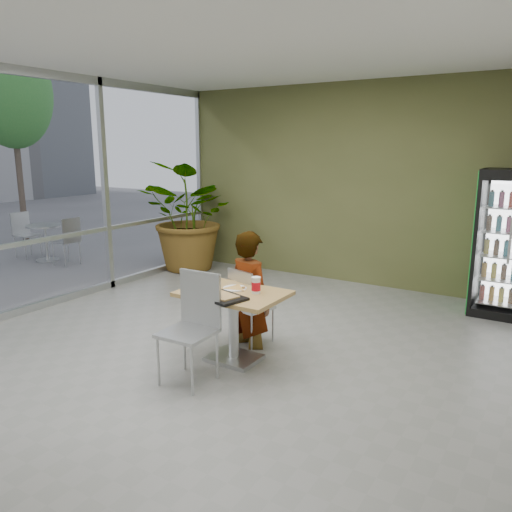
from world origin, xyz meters
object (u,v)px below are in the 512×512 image
at_px(chair_far, 246,301).
at_px(potted_plant, 192,216).
at_px(chair_near, 194,318).
at_px(cafeteria_tray, 222,297).
at_px(soda_cup, 256,285).
at_px(dining_table, 233,311).
at_px(seated_woman, 250,301).
at_px(beverage_fridge, 512,244).

xyz_separation_m(chair_far, potted_plant, (-2.73, 2.42, 0.47)).
distance_m(chair_near, cafeteria_tray, 0.34).
xyz_separation_m(soda_cup, cafeteria_tray, (-0.18, -0.33, -0.07)).
distance_m(dining_table, cafeteria_tray, 0.35).
height_order(chair_far, potted_plant, potted_plant).
distance_m(soda_cup, cafeteria_tray, 0.39).
bearing_deg(soda_cup, chair_far, 134.26).
relative_size(chair_near, soda_cup, 6.16).
bearing_deg(seated_woman, beverage_fridge, -117.24).
bearing_deg(potted_plant, chair_near, -50.75).
bearing_deg(chair_far, cafeteria_tray, 118.89).
relative_size(dining_table, seated_woman, 0.66).
bearing_deg(beverage_fridge, chair_far, -132.01).
distance_m(chair_near, seated_woman, 1.02).
bearing_deg(potted_plant, dining_table, -45.00).
xyz_separation_m(dining_table, beverage_fridge, (2.25, 3.11, 0.43)).
height_order(dining_table, chair_near, chair_near).
relative_size(dining_table, beverage_fridge, 0.55).
xyz_separation_m(dining_table, cafeteria_tray, (0.05, -0.26, 0.23)).
bearing_deg(chair_far, chair_near, 107.22).
xyz_separation_m(chair_far, soda_cup, (0.36, -0.37, 0.32)).
distance_m(dining_table, beverage_fridge, 3.86).
bearing_deg(beverage_fridge, cafeteria_tray, -123.45).
relative_size(soda_cup, potted_plant, 0.09).
bearing_deg(beverage_fridge, dining_table, -126.17).
xyz_separation_m(dining_table, chair_far, (-0.13, 0.44, -0.02)).
relative_size(chair_near, beverage_fridge, 0.54).
relative_size(seated_woman, soda_cup, 9.47).
distance_m(chair_near, potted_plant, 4.40).
bearing_deg(chair_near, cafeteria_tray, 62.19).
bearing_deg(potted_plant, beverage_fridge, 2.80).
xyz_separation_m(cafeteria_tray, beverage_fridge, (2.21, 3.37, 0.20)).
relative_size(chair_far, cafeteria_tray, 1.97).
bearing_deg(potted_plant, seated_woman, -40.82).
bearing_deg(cafeteria_tray, chair_far, 104.21).
bearing_deg(beverage_fridge, chair_near, -122.93).
xyz_separation_m(chair_far, chair_near, (0.04, -0.98, 0.10)).
relative_size(cafeteria_tray, beverage_fridge, 0.23).
bearing_deg(chair_near, beverage_fridge, 55.34).
height_order(beverage_fridge, potted_plant, potted_plant).
relative_size(soda_cup, beverage_fridge, 0.09).
height_order(dining_table, potted_plant, potted_plant).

